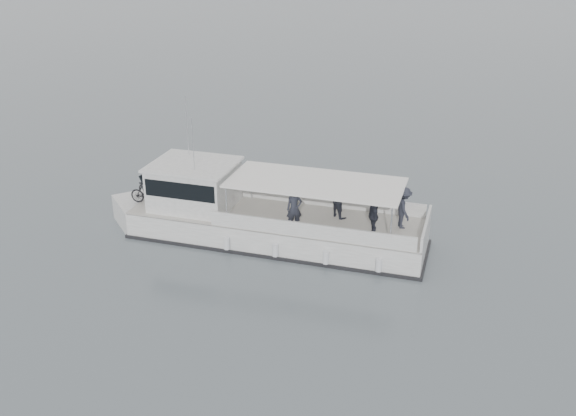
% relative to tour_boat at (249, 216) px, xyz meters
% --- Properties ---
extents(ground, '(1400.00, 1400.00, 0.00)m').
position_rel_tour_boat_xyz_m(ground, '(1.33, -0.86, -0.98)').
color(ground, slate).
rests_on(ground, ground).
extents(tour_boat, '(14.38, 4.13, 5.99)m').
position_rel_tour_boat_xyz_m(tour_boat, '(0.00, 0.00, 0.00)').
color(tour_boat, white).
rests_on(tour_boat, ground).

